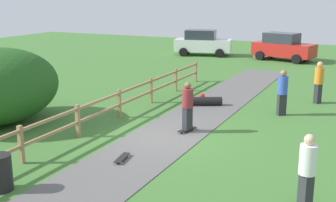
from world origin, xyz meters
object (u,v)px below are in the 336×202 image
object	(u,v)px
bystander_white	(307,168)
parked_car_white	(203,43)
trash_bin	(0,173)
skater_fallen	(204,101)
bystander_blue	(283,90)
parked_car_red	(283,47)
bystander_orange	(319,80)
skateboard_loose	(122,158)
skater_riding	(188,104)

from	to	relation	value
bystander_white	parked_car_white	xyz separation A→B (m)	(-10.91, 21.78, 0.01)
trash_bin	parked_car_white	bearing A→B (deg)	99.83
skater_fallen	bystander_white	distance (m)	9.26
skater_fallen	trash_bin	bearing A→B (deg)	-98.37
parked_car_white	bystander_white	bearing A→B (deg)	-63.40
bystander_blue	parked_car_white	size ratio (longest dim) A/B	0.40
bystander_blue	parked_car_red	xyz separation A→B (m)	(-2.85, 14.37, -0.03)
trash_bin	bystander_orange	distance (m)	13.57
bystander_blue	skater_fallen	bearing A→B (deg)	177.83
skateboard_loose	parked_car_white	bearing A→B (deg)	105.31
skateboard_loose	bystander_white	distance (m)	5.24
parked_car_red	parked_car_white	xyz separation A→B (m)	(-6.02, -0.02, 0.00)
bystander_orange	bystander_white	bearing A→B (deg)	-84.20
bystander_white	parked_car_red	size ratio (longest dim) A/B	0.38
bystander_orange	parked_car_red	size ratio (longest dim) A/B	0.40
bystander_blue	parked_car_white	xyz separation A→B (m)	(-8.87, 14.34, -0.03)
parked_car_white	skateboard_loose	bearing A→B (deg)	-74.69
skater_fallen	bystander_blue	size ratio (longest dim) A/B	0.84
skater_fallen	bystander_white	size ratio (longest dim) A/B	0.88
skater_riding	skateboard_loose	size ratio (longest dim) A/B	2.10
trash_bin	bystander_blue	world-z (taller)	bystander_blue
skater_riding	skateboard_loose	bearing A→B (deg)	-101.17
skater_riding	skateboard_loose	world-z (taller)	skater_riding
bystander_orange	bystander_blue	distance (m)	2.79
bystander_blue	parked_car_white	world-z (taller)	parked_car_white
skateboard_loose	parked_car_red	xyz separation A→B (m)	(0.24, 21.14, 0.87)
trash_bin	bystander_white	size ratio (longest dim) A/B	0.52
bystander_blue	parked_car_red	bearing A→B (deg)	101.22
trash_bin	skater_riding	world-z (taller)	skater_riding
trash_bin	bystander_orange	xyz separation A→B (m)	(5.72, 12.29, 0.55)
trash_bin	bystander_blue	bearing A→B (deg)	64.07
bystander_orange	parked_car_red	distance (m)	12.38
skateboard_loose	bystander_blue	size ratio (longest dim) A/B	0.46
trash_bin	skateboard_loose	xyz separation A→B (m)	(1.62, 2.91, -0.36)
skateboard_loose	parked_car_red	world-z (taller)	parked_car_red
bystander_blue	skater_riding	bearing A→B (deg)	-124.61
skater_riding	bystander_white	bearing A→B (deg)	-40.84
trash_bin	skater_fallen	distance (m)	9.92
parked_car_red	trash_bin	bearing A→B (deg)	-94.42
skater_riding	bystander_white	size ratio (longest dim) A/B	1.01
skateboard_loose	bystander_orange	distance (m)	10.28
bystander_white	parked_car_white	bearing A→B (deg)	116.60
skater_riding	parked_car_red	size ratio (longest dim) A/B	0.38
skater_fallen	bystander_white	bearing A→B (deg)	-54.97
parked_car_red	parked_car_white	distance (m)	6.02
bystander_blue	parked_car_red	size ratio (longest dim) A/B	0.40
trash_bin	bystander_white	bearing A→B (deg)	18.44
parked_car_red	parked_car_white	world-z (taller)	same
parked_car_red	skater_riding	bearing A→B (deg)	-88.74
bystander_orange	parked_car_red	world-z (taller)	parked_car_red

